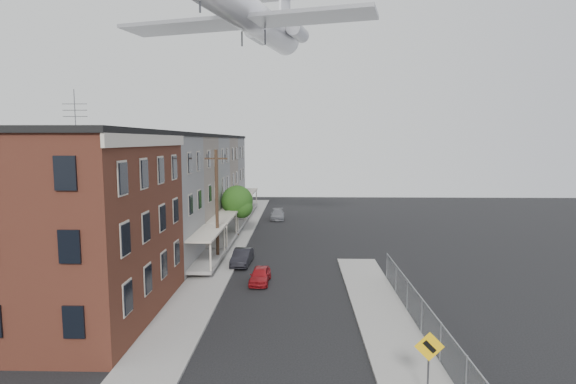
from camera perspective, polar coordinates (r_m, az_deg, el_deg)
name	(u,v)px	position (r m, az deg, el deg)	size (l,w,h in m)	color
sidewalk_left	(231,245)	(42.31, -7.30, -6.65)	(3.00, 62.00, 0.12)	gray
sidewalk_right	(387,325)	(25.10, 12.50, -16.17)	(3.00, 26.00, 0.12)	gray
curb_left	(246,245)	(42.11, -5.34, -6.68)	(0.15, 62.00, 0.14)	gray
curb_right	(360,325)	(24.87, 9.08, -16.29)	(0.15, 26.00, 0.14)	gray
corner_building	(63,224)	(27.33, -26.68, -3.69)	(10.31, 12.30, 12.15)	#381611
row_house_a	(129,201)	(35.88, -19.51, -1.13)	(11.98, 7.00, 10.30)	slate
row_house_b	(158,191)	(42.44, -16.16, 0.13)	(11.98, 7.00, 10.30)	slate
row_house_c	(179,184)	(49.12, -13.71, 1.04)	(11.98, 7.00, 10.30)	slate
row_house_d	(194,178)	(55.88, -11.85, 1.74)	(11.98, 7.00, 10.30)	slate
row_house_e	(206,174)	(62.70, -10.39, 2.28)	(11.98, 7.00, 10.30)	slate
chainlink_fence	(422,316)	(24.18, 16.63, -14.81)	(0.06, 18.06, 1.90)	gray
warning_sign	(429,356)	(18.15, 17.47, -19.25)	(1.10, 0.11, 2.80)	#515156
utility_pole	(217,205)	(35.65, -9.02, -1.61)	(1.80, 0.26, 9.00)	black
street_tree	(238,203)	(45.48, -6.33, -1.37)	(3.22, 3.20, 5.20)	black
car_near	(260,275)	(31.20, -3.57, -10.50)	(1.29, 3.22, 1.10)	maroon
car_mid	(242,257)	(35.67, -5.85, -8.21)	(1.31, 3.75, 1.24)	black
car_far	(278,215)	(55.48, -1.34, -2.88)	(1.66, 4.08, 1.19)	slate
airplane	(252,16)	(45.27, -4.61, 21.36)	(23.81, 27.22, 7.85)	white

